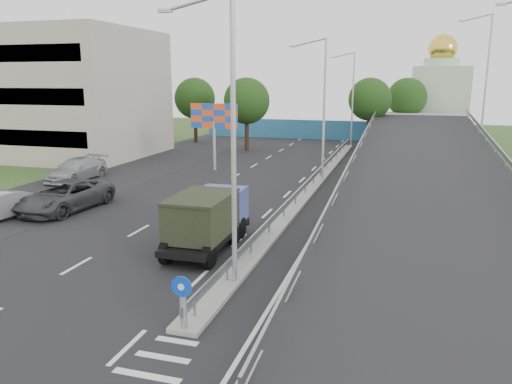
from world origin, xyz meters
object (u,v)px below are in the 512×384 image
at_px(sign_bollard, 183,302).
at_px(lamp_post_near, 228,128).
at_px(parked_car_c, 65,196).
at_px(parked_car_d, 76,169).
at_px(church, 439,96).
at_px(lamp_post_far, 351,94).
at_px(dump_truck, 208,217).
at_px(billboard, 214,120).
at_px(lamp_post_mid, 322,102).

relative_size(sign_bollard, lamp_post_near, 0.17).
distance_m(parked_car_c, parked_car_d, 9.21).
xyz_separation_m(church, parked_car_c, (-22.59, -46.55, -4.45)).
height_order(lamp_post_near, parked_car_c, lamp_post_near).
xyz_separation_m(lamp_post_far, dump_truck, (-2.31, -36.38, -4.37)).
bearing_deg(dump_truck, sign_bollard, -74.04).
distance_m(sign_bollard, billboard, 27.53).
bearing_deg(lamp_post_far, church, 54.76).
bearing_deg(church, parked_car_c, -115.88).
distance_m(lamp_post_far, billboard, 20.24).
relative_size(billboard, dump_truck, 0.93).
bearing_deg(parked_car_c, sign_bollard, -37.38).
distance_m(sign_bollard, dump_truck, 7.78).
xyz_separation_m(billboard, dump_truck, (6.80, -18.38, -2.74)).
height_order(lamp_post_near, dump_truck, lamp_post_near).
distance_m(billboard, parked_car_d, 11.37).
bearing_deg(lamp_post_near, dump_truck, 122.52).
bearing_deg(dump_truck, parked_car_c, 159.27).
bearing_deg(billboard, dump_truck, -69.70).
height_order(church, dump_truck, church).
relative_size(lamp_post_near, dump_truck, 1.70).
bearing_deg(sign_bollard, parked_car_d, 132.53).
bearing_deg(billboard, sign_bollard, -70.79).
relative_size(lamp_post_mid, parked_car_c, 1.63).
relative_size(dump_truck, parked_car_c, 0.96).
distance_m(sign_bollard, lamp_post_far, 44.08).
distance_m(lamp_post_near, lamp_post_far, 40.00).
distance_m(sign_bollard, lamp_post_mid, 24.30).
bearing_deg(billboard, parked_car_c, -103.84).
distance_m(lamp_post_mid, billboard, 9.47).
xyz_separation_m(dump_truck, parked_car_d, (-15.29, 11.62, -0.63)).
relative_size(lamp_post_near, parked_car_d, 1.81).
xyz_separation_m(billboard, parked_car_c, (-3.59, -14.55, -3.33)).
bearing_deg(parked_car_c, billboard, 80.63).
relative_size(lamp_post_near, parked_car_c, 1.63).
distance_m(lamp_post_near, church, 54.90).
height_order(lamp_post_mid, billboard, lamp_post_mid).
xyz_separation_m(sign_bollard, parked_car_d, (-17.49, 19.07, -0.23)).
distance_m(lamp_post_far, parked_car_c, 35.29).
height_order(sign_bollard, parked_car_c, sign_bollard).
xyz_separation_m(lamp_post_near, lamp_post_mid, (0.00, 20.00, 0.00)).
bearing_deg(lamp_post_mid, lamp_post_near, -90.00).
bearing_deg(parked_car_d, parked_car_c, -56.14).
height_order(church, parked_car_c, church).
distance_m(sign_bollard, lamp_post_near, 6.12).
bearing_deg(parked_car_c, church, 68.59).
bearing_deg(parked_car_c, lamp_post_mid, 49.15).
relative_size(lamp_post_near, billboard, 1.83).
xyz_separation_m(lamp_post_near, dump_truck, (-2.31, 3.62, -4.37)).
bearing_deg(parked_car_d, lamp_post_near, -39.23).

